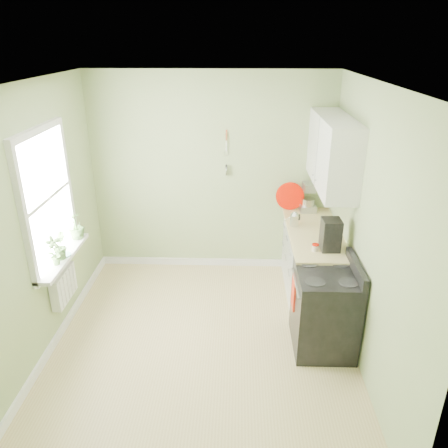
{
  "coord_description": "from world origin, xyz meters",
  "views": [
    {
      "loc": [
        0.36,
        -3.8,
        3.06
      ],
      "look_at": [
        0.21,
        0.55,
        1.18
      ],
      "focal_mm": 35.0,
      "sensor_mm": 36.0,
      "label": 1
    }
  ],
  "objects_px": {
    "stand_mixer": "(307,196)",
    "kettle": "(294,219)",
    "coffee_maker": "(330,235)",
    "stove": "(325,309)"
  },
  "relations": [
    {
      "from": "coffee_maker",
      "to": "stand_mixer",
      "type": "bearing_deg",
      "value": 93.68
    },
    {
      "from": "stand_mixer",
      "to": "coffee_maker",
      "type": "relative_size",
      "value": 1.21
    },
    {
      "from": "stand_mixer",
      "to": "coffee_maker",
      "type": "distance_m",
      "value": 1.22
    },
    {
      "from": "stove",
      "to": "kettle",
      "type": "xyz_separation_m",
      "value": [
        -0.22,
        1.11,
        0.55
      ]
    },
    {
      "from": "stove",
      "to": "stand_mixer",
      "type": "bearing_deg",
      "value": 89.62
    },
    {
      "from": "stove",
      "to": "kettle",
      "type": "bearing_deg",
      "value": 101.3
    },
    {
      "from": "stand_mixer",
      "to": "kettle",
      "type": "bearing_deg",
      "value": -111.78
    },
    {
      "from": "stand_mixer",
      "to": "kettle",
      "type": "height_order",
      "value": "stand_mixer"
    },
    {
      "from": "stand_mixer",
      "to": "kettle",
      "type": "distance_m",
      "value": 0.63
    },
    {
      "from": "coffee_maker",
      "to": "kettle",
      "type": "bearing_deg",
      "value": 116.18
    }
  ]
}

